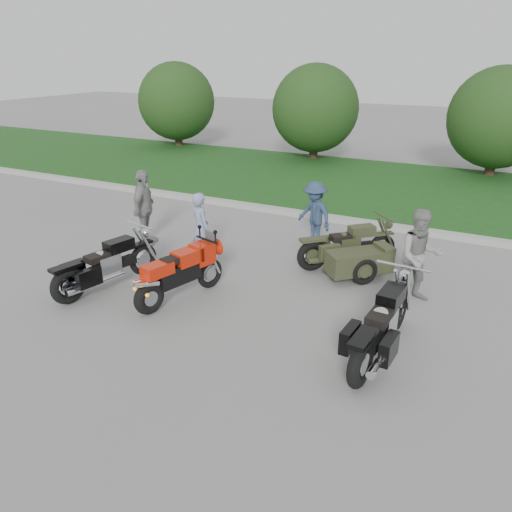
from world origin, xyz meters
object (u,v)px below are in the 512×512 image
at_px(cruiser_right, 381,329).
at_px(cruiser_sidecar, 353,255).
at_px(person_stripe, 201,228).
at_px(person_back, 144,208).
at_px(sportbike_red, 178,272).
at_px(person_denim, 314,214).
at_px(cruiser_left, 103,267).
at_px(person_grey, 420,256).

xyz_separation_m(cruiser_right, cruiser_sidecar, (-1.29, 2.88, -0.08)).
xyz_separation_m(person_stripe, person_back, (-1.87, 0.40, 0.11)).
relative_size(sportbike_red, person_back, 1.12).
xyz_separation_m(cruiser_right, person_denim, (-2.64, 4.15, 0.28)).
bearing_deg(cruiser_left, person_grey, 35.75).
relative_size(person_stripe, person_grey, 0.90).
bearing_deg(sportbike_red, person_denim, 88.77).
bearing_deg(person_back, cruiser_sidecar, -101.97).
distance_m(cruiser_right, person_grey, 2.29).
bearing_deg(person_denim, sportbike_red, -80.44).
distance_m(sportbike_red, cruiser_sidecar, 3.70).
relative_size(sportbike_red, cruiser_sidecar, 0.98).
relative_size(person_grey, person_back, 0.98).
xyz_separation_m(cruiser_left, person_back, (-0.89, 2.44, 0.44)).
bearing_deg(sportbike_red, person_stripe, 125.24).
bearing_deg(person_back, person_grey, -108.71).
bearing_deg(cruiser_sidecar, cruiser_left, -98.49).
bearing_deg(cruiser_right, cruiser_sidecar, 118.52).
relative_size(cruiser_left, cruiser_right, 0.93).
height_order(cruiser_left, person_denim, person_denim).
height_order(person_stripe, person_grey, person_grey).
height_order(cruiser_right, person_stripe, person_stripe).
xyz_separation_m(cruiser_sidecar, person_back, (-5.05, -0.50, 0.50)).
bearing_deg(cruiser_left, cruiser_right, 13.91).
height_order(sportbike_red, person_grey, person_grey).
height_order(cruiser_left, cruiser_sidecar, cruiser_left).
xyz_separation_m(cruiser_sidecar, person_stripe, (-3.18, -0.90, 0.39)).
xyz_separation_m(sportbike_red, person_grey, (3.99, 2.04, 0.31)).
relative_size(cruiser_sidecar, person_back, 1.14).
bearing_deg(cruiser_sidecar, person_denim, -177.09).
bearing_deg(person_stripe, cruiser_left, 97.19).
bearing_deg(person_denim, cruiser_sidecar, -16.67).
xyz_separation_m(sportbike_red, cruiser_right, (3.85, -0.21, -0.08)).
relative_size(cruiser_right, person_back, 1.40).
bearing_deg(person_stripe, cruiser_sidecar, -131.25).
xyz_separation_m(cruiser_left, person_denim, (2.82, 4.22, 0.31)).
distance_m(person_denim, person_back, 4.11).
xyz_separation_m(cruiser_right, person_back, (-6.34, 2.38, 0.42)).
height_order(cruiser_right, person_grey, person_grey).
bearing_deg(cruiser_sidecar, person_grey, 22.73).
height_order(person_grey, person_back, person_back).
bearing_deg(cruiser_right, sportbike_red, -178.77).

